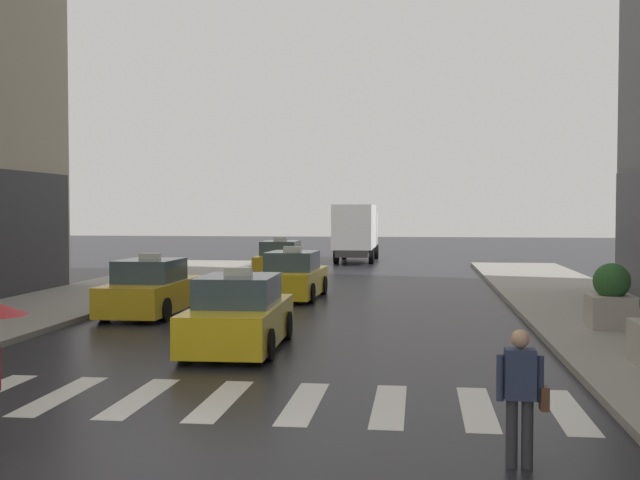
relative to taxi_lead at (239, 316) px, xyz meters
The scene contains 9 objects.
ground_plane 7.71m from the taxi_lead, 84.24° to the right, with size 160.00×160.00×0.00m, color black.
crosswalk_markings 4.76m from the taxi_lead, 80.57° to the right, with size 11.30×2.80×0.01m.
taxi_lead is the anchor object (origin of this frame).
taxi_second 6.46m from the taxi_lead, 126.33° to the left, with size 1.96×4.55×1.80m.
taxi_third 9.98m from the taxi_lead, 92.36° to the left, with size 2.03×4.59×1.80m.
taxi_fourth 19.21m from the taxi_lead, 97.31° to the left, with size 1.94×4.55×1.80m.
box_truck 29.21m from the taxi_lead, 89.52° to the left, with size 2.30×7.55×3.35m.
pedestrian_with_handbag 9.03m from the taxi_lead, 55.37° to the right, with size 0.60×0.24×1.65m.
planter_mid_block 9.21m from the taxi_lead, 20.40° to the left, with size 1.10×1.10×1.60m.
Camera 1 is at (3.15, -9.25, 3.06)m, focal length 44.30 mm.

